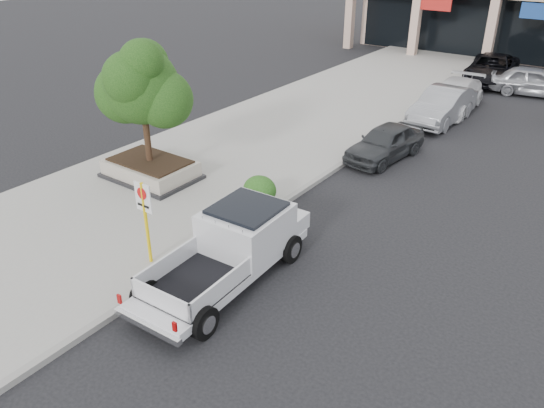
{
  "coord_description": "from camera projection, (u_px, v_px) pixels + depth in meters",
  "views": [
    {
      "loc": [
        7.12,
        -8.87,
        8.04
      ],
      "look_at": [
        -0.42,
        1.5,
        1.3
      ],
      "focal_mm": 35.0,
      "sensor_mm": 36.0,
      "label": 1
    }
  ],
  "objects": [
    {
      "name": "ground",
      "position": [
        251.0,
        274.0,
        13.8
      ],
      "size": [
        120.0,
        120.0,
        0.0
      ],
      "primitive_type": "plane",
      "color": "black",
      "rests_on": "ground"
    },
    {
      "name": "sidewalk",
      "position": [
        235.0,
        154.0,
        20.92
      ],
      "size": [
        8.0,
        52.0,
        0.15
      ],
      "primitive_type": "cube",
      "color": "gray",
      "rests_on": "ground"
    },
    {
      "name": "curb",
      "position": [
        321.0,
        178.0,
        18.87
      ],
      "size": [
        0.2,
        52.0,
        0.15
      ],
      "primitive_type": "cube",
      "color": "gray",
      "rests_on": "ground"
    },
    {
      "name": "planter",
      "position": [
        151.0,
        169.0,
        18.61
      ],
      "size": [
        3.2,
        2.2,
        0.68
      ],
      "color": "black",
      "rests_on": "sidewalk"
    },
    {
      "name": "planter_tree",
      "position": [
        148.0,
        86.0,
        17.28
      ],
      "size": [
        2.9,
        2.55,
        4.0
      ],
      "color": "black",
      "rests_on": "planter"
    },
    {
      "name": "no_parking_sign",
      "position": [
        145.0,
        212.0,
        13.38
      ],
      "size": [
        0.55,
        0.09,
        2.3
      ],
      "color": "yellow",
      "rests_on": "sidewalk"
    },
    {
      "name": "hedge",
      "position": [
        260.0,
        190.0,
        16.8
      ],
      "size": [
        1.1,
        0.99,
        0.93
      ],
      "primitive_type": "ellipsoid",
      "color": "#1C4513",
      "rests_on": "sidewalk"
    },
    {
      "name": "pickup_truck",
      "position": [
        223.0,
        253.0,
        13.11
      ],
      "size": [
        2.27,
        5.61,
        1.74
      ],
      "primitive_type": null,
      "rotation": [
        0.0,
        0.0,
        0.04
      ],
      "color": "silver",
      "rests_on": "ground"
    },
    {
      "name": "curb_car_a",
      "position": [
        385.0,
        142.0,
        20.37
      ],
      "size": [
        2.06,
        4.06,
        1.33
      ],
      "primitive_type": "imported",
      "rotation": [
        0.0,
        0.0,
        -0.13
      ],
      "color": "#2E3033",
      "rests_on": "ground"
    },
    {
      "name": "curb_car_b",
      "position": [
        442.0,
        106.0,
        24.2
      ],
      "size": [
        1.77,
        4.71,
        1.54
      ],
      "primitive_type": "imported",
      "rotation": [
        0.0,
        0.0,
        -0.03
      ],
      "color": "gray",
      "rests_on": "ground"
    },
    {
      "name": "curb_car_c",
      "position": [
        454.0,
        96.0,
        25.77
      ],
      "size": [
        2.28,
        5.02,
        1.43
      ],
      "primitive_type": "imported",
      "rotation": [
        0.0,
        0.0,
        0.06
      ],
      "color": "silver",
      "rests_on": "ground"
    },
    {
      "name": "curb_car_d",
      "position": [
        492.0,
        69.0,
        30.42
      ],
      "size": [
        3.25,
        5.81,
        1.54
      ],
      "primitive_type": "imported",
      "rotation": [
        0.0,
        0.0,
        0.13
      ],
      "color": "black",
      "rests_on": "ground"
    },
    {
      "name": "lot_car_a",
      "position": [
        534.0,
        81.0,
        28.03
      ],
      "size": [
        4.65,
        2.51,
        1.5
      ],
      "primitive_type": "imported",
      "rotation": [
        0.0,
        0.0,
        1.74
      ],
      "color": "#A1A2A9",
      "rests_on": "ground"
    }
  ]
}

